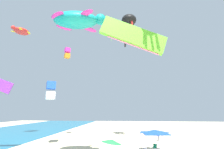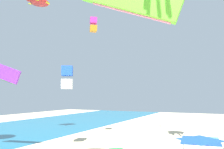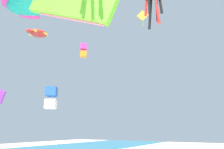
{
  "view_description": "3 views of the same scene",
  "coord_description": "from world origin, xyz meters",
  "px_view_note": "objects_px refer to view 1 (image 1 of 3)",
  "views": [
    {
      "loc": [
        -25.03,
        4.76,
        5.07
      ],
      "look_at": [
        -0.92,
        7.28,
        10.14
      ],
      "focal_mm": 27.57,
      "sensor_mm": 36.0,
      "label": 1
    },
    {
      "loc": [
        -23.1,
        -0.3,
        5.96
      ],
      "look_at": [
        -0.92,
        10.45,
        8.09
      ],
      "focal_mm": 38.31,
      "sensor_mm": 36.0,
      "label": 2
    },
    {
      "loc": [
        -20.14,
        -3.77,
        4.3
      ],
      "look_at": [
        -0.92,
        7.57,
        9.69
      ],
      "focal_mm": 36.25,
      "sensor_mm": 36.0,
      "label": 3
    }
  ],
  "objects_px": {
    "kite_box_blue": "(51,90)",
    "kite_octopus_black": "(129,22)",
    "kite_box_magenta": "(67,53)",
    "kite_turtle_teal": "(77,20)",
    "folding_chair_right_of_tent": "(155,147)",
    "person_far_stroller": "(158,135)",
    "kite_diamond_orange": "(111,34)",
    "kite_parafoil_lime": "(133,36)",
    "kite_turtle_red": "(21,31)",
    "beach_umbrella": "(112,141)",
    "canopy_tent": "(155,132)"
  },
  "relations": [
    {
      "from": "kite_box_blue",
      "to": "kite_turtle_red",
      "type": "xyz_separation_m",
      "value": [
        5.52,
        9.91,
        12.89
      ]
    },
    {
      "from": "kite_diamond_orange",
      "to": "kite_parafoil_lime",
      "type": "bearing_deg",
      "value": 78.14
    },
    {
      "from": "canopy_tent",
      "to": "kite_turtle_red",
      "type": "height_order",
      "value": "kite_turtle_red"
    },
    {
      "from": "canopy_tent",
      "to": "kite_turtle_red",
      "type": "relative_size",
      "value": 0.99
    },
    {
      "from": "kite_box_blue",
      "to": "kite_octopus_black",
      "type": "height_order",
      "value": "kite_octopus_black"
    },
    {
      "from": "kite_diamond_orange",
      "to": "canopy_tent",
      "type": "bearing_deg",
      "value": 94.64
    },
    {
      "from": "canopy_tent",
      "to": "kite_box_blue",
      "type": "height_order",
      "value": "kite_box_blue"
    },
    {
      "from": "beach_umbrella",
      "to": "kite_parafoil_lime",
      "type": "relative_size",
      "value": 0.42
    },
    {
      "from": "person_far_stroller",
      "to": "kite_box_blue",
      "type": "distance_m",
      "value": 19.15
    },
    {
      "from": "folding_chair_right_of_tent",
      "to": "person_far_stroller",
      "type": "height_order",
      "value": "person_far_stroller"
    },
    {
      "from": "kite_diamond_orange",
      "to": "kite_octopus_black",
      "type": "relative_size",
      "value": 0.46
    },
    {
      "from": "person_far_stroller",
      "to": "kite_octopus_black",
      "type": "bearing_deg",
      "value": -36.99
    },
    {
      "from": "folding_chair_right_of_tent",
      "to": "kite_diamond_orange",
      "type": "bearing_deg",
      "value": 153.65
    },
    {
      "from": "folding_chair_right_of_tent",
      "to": "person_far_stroller",
      "type": "distance_m",
      "value": 7.61
    },
    {
      "from": "kite_box_magenta",
      "to": "kite_turtle_red",
      "type": "relative_size",
      "value": 0.53
    },
    {
      "from": "canopy_tent",
      "to": "kite_box_blue",
      "type": "bearing_deg",
      "value": 81.45
    },
    {
      "from": "kite_diamond_orange",
      "to": "kite_box_blue",
      "type": "height_order",
      "value": "kite_diamond_orange"
    },
    {
      "from": "kite_diamond_orange",
      "to": "kite_octopus_black",
      "type": "distance_m",
      "value": 7.56
    },
    {
      "from": "canopy_tent",
      "to": "kite_octopus_black",
      "type": "bearing_deg",
      "value": 23.0
    },
    {
      "from": "kite_turtle_red",
      "to": "folding_chair_right_of_tent",
      "type": "bearing_deg",
      "value": 100.2
    },
    {
      "from": "kite_turtle_teal",
      "to": "kite_octopus_black",
      "type": "distance_m",
      "value": 15.98
    },
    {
      "from": "canopy_tent",
      "to": "kite_turtle_teal",
      "type": "relative_size",
      "value": 0.68
    },
    {
      "from": "kite_box_magenta",
      "to": "beach_umbrella",
      "type": "bearing_deg",
      "value": -179.82
    },
    {
      "from": "canopy_tent",
      "to": "person_far_stroller",
      "type": "height_order",
      "value": "canopy_tent"
    },
    {
      "from": "beach_umbrella",
      "to": "kite_box_magenta",
      "type": "height_order",
      "value": "kite_box_magenta"
    },
    {
      "from": "beach_umbrella",
      "to": "kite_octopus_black",
      "type": "xyz_separation_m",
      "value": [
        11.66,
        -1.97,
        19.02
      ]
    },
    {
      "from": "kite_turtle_teal",
      "to": "kite_parafoil_lime",
      "type": "bearing_deg",
      "value": -25.9
    },
    {
      "from": "kite_turtle_teal",
      "to": "kite_turtle_red",
      "type": "height_order",
      "value": "kite_turtle_red"
    },
    {
      "from": "folding_chair_right_of_tent",
      "to": "beach_umbrella",
      "type": "bearing_deg",
      "value": -94.55
    },
    {
      "from": "folding_chair_right_of_tent",
      "to": "person_far_stroller",
      "type": "relative_size",
      "value": 0.46
    },
    {
      "from": "folding_chair_right_of_tent",
      "to": "kite_octopus_black",
      "type": "xyz_separation_m",
      "value": [
        5.34,
        2.9,
        20.67
      ]
    },
    {
      "from": "person_far_stroller",
      "to": "kite_turtle_teal",
      "type": "xyz_separation_m",
      "value": [
        -15.43,
        9.99,
        13.24
      ]
    },
    {
      "from": "person_far_stroller",
      "to": "kite_parafoil_lime",
      "type": "xyz_separation_m",
      "value": [
        -17.41,
        4.25,
        10.31
      ]
    },
    {
      "from": "person_far_stroller",
      "to": "kite_octopus_black",
      "type": "relative_size",
      "value": 0.3
    },
    {
      "from": "kite_diamond_orange",
      "to": "kite_box_magenta",
      "type": "bearing_deg",
      "value": 4.95
    },
    {
      "from": "beach_umbrella",
      "to": "folding_chair_right_of_tent",
      "type": "xyz_separation_m",
      "value": [
        6.32,
        -4.87,
        -1.64
      ]
    },
    {
      "from": "kite_box_blue",
      "to": "kite_turtle_red",
      "type": "distance_m",
      "value": 17.17
    },
    {
      "from": "person_far_stroller",
      "to": "kite_diamond_orange",
      "type": "height_order",
      "value": "kite_diamond_orange"
    },
    {
      "from": "kite_box_magenta",
      "to": "kite_turtle_teal",
      "type": "bearing_deg",
      "value": 167.12
    },
    {
      "from": "kite_box_magenta",
      "to": "kite_box_blue",
      "type": "height_order",
      "value": "kite_box_magenta"
    },
    {
      "from": "canopy_tent",
      "to": "kite_turtle_red",
      "type": "bearing_deg",
      "value": 72.63
    },
    {
      "from": "canopy_tent",
      "to": "kite_box_magenta",
      "type": "distance_m",
      "value": 22.12
    },
    {
      "from": "kite_parafoil_lime",
      "to": "beach_umbrella",
      "type": "bearing_deg",
      "value": 113.1
    },
    {
      "from": "canopy_tent",
      "to": "kite_turtle_teal",
      "type": "bearing_deg",
      "value": 129.17
    },
    {
      "from": "person_far_stroller",
      "to": "kite_diamond_orange",
      "type": "xyz_separation_m",
      "value": [
        4.3,
        8.58,
        20.81
      ]
    },
    {
      "from": "kite_parafoil_lime",
      "to": "kite_octopus_black",
      "type": "height_order",
      "value": "kite_octopus_black"
    },
    {
      "from": "folding_chair_right_of_tent",
      "to": "kite_diamond_orange",
      "type": "relative_size",
      "value": 0.3
    },
    {
      "from": "kite_box_blue",
      "to": "kite_turtle_red",
      "type": "bearing_deg",
      "value": 119.62
    },
    {
      "from": "kite_turtle_red",
      "to": "kite_octopus_black",
      "type": "xyz_separation_m",
      "value": [
        -1.12,
        -21.97,
        0.22
      ]
    },
    {
      "from": "kite_octopus_black",
      "to": "kite_turtle_red",
      "type": "bearing_deg",
      "value": 159.63
    }
  ]
}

